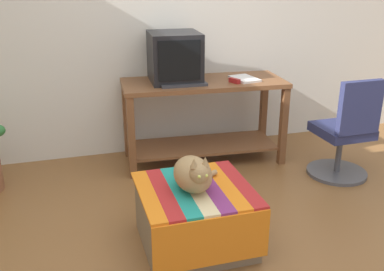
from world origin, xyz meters
The scene contains 10 objects.
ground_plane centered at (0.00, 0.00, 0.00)m, with size 14.00×14.00×0.00m, color brown.
back_wall centered at (0.00, 2.05, 1.30)m, with size 8.00×0.10×2.60m, color silver.
desk centered at (0.40, 1.60, 0.52)m, with size 1.49×0.67×0.77m.
tv_monitor centered at (0.15, 1.67, 0.98)m, with size 0.46×0.49×0.43m.
keyboard centered at (0.18, 1.48, 0.78)m, with size 0.40×0.15×0.02m, color #333338.
book centered at (0.77, 1.53, 0.78)m, with size 0.19×0.28×0.02m, color white.
ottoman_with_blanket centered at (-0.07, 0.29, 0.21)m, with size 0.71×0.70×0.41m.
cat centered at (-0.09, 0.27, 0.52)m, with size 0.34×0.36×0.27m.
office_chair centered at (1.45, 0.90, 0.39)m, with size 0.52×0.52×0.89m.
stapler centered at (0.64, 1.45, 0.79)m, with size 0.04×0.11×0.04m, color #A31E1E.
Camera 1 is at (-0.79, -2.08, 1.71)m, focal length 41.26 mm.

